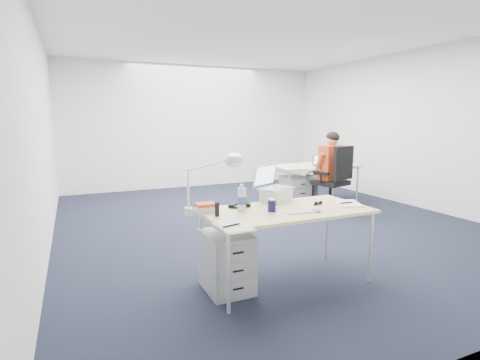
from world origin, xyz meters
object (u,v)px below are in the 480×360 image
at_px(wireless_keyboard, 300,212).
at_px(desk_lamp, 206,183).
at_px(far_cup, 324,161).
at_px(desk_far, 314,167).
at_px(water_bottle, 242,197).
at_px(cordless_phone, 217,209).
at_px(drawer_pedestal_far, 295,191).
at_px(dark_laptop, 323,160).
at_px(drawer_pedestal_near, 227,262).
at_px(desk_near, 286,214).
at_px(bear_figurine, 244,198).
at_px(seated_person, 324,171).
at_px(headphones, 239,205).
at_px(book_stack, 206,208).
at_px(office_chair, 332,193).
at_px(computer_mouse, 316,210).
at_px(silver_laptop, 276,184).
at_px(sunglasses, 318,204).
at_px(can_koozie, 272,205).

xyz_separation_m(wireless_keyboard, desk_lamp, (-0.80, 0.33, 0.28)).
distance_m(wireless_keyboard, far_cup, 3.98).
xyz_separation_m(desk_far, desk_lamp, (-3.04, -2.62, 0.33)).
bearing_deg(water_bottle, cordless_phone, -159.65).
height_order(drawer_pedestal_far, water_bottle, water_bottle).
bearing_deg(dark_laptop, far_cup, 60.83).
height_order(drawer_pedestal_near, drawer_pedestal_far, same).
height_order(desk_near, far_cup, far_cup).
bearing_deg(dark_laptop, water_bottle, -127.99).
distance_m(desk_near, cordless_phone, 0.71).
bearing_deg(dark_laptop, bear_figurine, -128.93).
height_order(drawer_pedestal_near, water_bottle, water_bottle).
relative_size(seated_person, headphones, 5.97).
relative_size(headphones, book_stack, 1.20).
height_order(office_chair, seated_person, seated_person).
relative_size(drawer_pedestal_far, far_cup, 5.59).
bearing_deg(computer_mouse, dark_laptop, 32.96).
xyz_separation_m(drawer_pedestal_near, dark_laptop, (2.91, 2.50, 0.56)).
bearing_deg(headphones, dark_laptop, 52.46).
xyz_separation_m(drawer_pedestal_far, silver_laptop, (-1.74, -2.36, 0.64)).
bearing_deg(water_bottle, headphones, 74.73).
bearing_deg(headphones, desk_far, 55.43).
bearing_deg(drawer_pedestal_far, water_bottle, -130.92).
height_order(seated_person, sunglasses, seated_person).
distance_m(seated_person, book_stack, 3.54).
bearing_deg(desk_near, headphones, 145.72).
bearing_deg(dark_laptop, wireless_keyboard, -119.43).
bearing_deg(computer_mouse, desk_near, 117.01).
xyz_separation_m(seated_person, computer_mouse, (-1.93, -2.46, 0.07)).
xyz_separation_m(computer_mouse, bear_figurine, (-0.53, 0.48, 0.07)).
xyz_separation_m(headphones, bear_figurine, (0.06, 0.03, 0.07)).
relative_size(drawer_pedestal_far, headphones, 2.41).
bearing_deg(drawer_pedestal_near, book_stack, 133.27).
distance_m(water_bottle, desk_lamp, 0.37).
xyz_separation_m(office_chair, computer_mouse, (-1.97, -2.28, 0.43)).
bearing_deg(water_bottle, computer_mouse, -27.24).
bearing_deg(water_bottle, desk_lamp, 172.40).
xyz_separation_m(drawer_pedestal_far, book_stack, (-2.57, -2.50, 0.50)).
height_order(seated_person, cordless_phone, seated_person).
xyz_separation_m(headphones, book_stack, (-0.36, -0.05, 0.02)).
bearing_deg(wireless_keyboard, far_cup, 58.39).
distance_m(silver_laptop, dark_laptop, 3.14).
distance_m(can_koozie, water_bottle, 0.29).
bearing_deg(desk_near, computer_mouse, -43.37).
bearing_deg(desk_far, drawer_pedestal_near, -136.61).
relative_size(bear_figurine, sunglasses, 1.50).
bearing_deg(drawer_pedestal_far, desk_near, -123.94).
xyz_separation_m(wireless_keyboard, computer_mouse, (0.15, -0.03, 0.01)).
bearing_deg(office_chair, desk_far, 65.00).
height_order(headphones, book_stack, book_stack).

